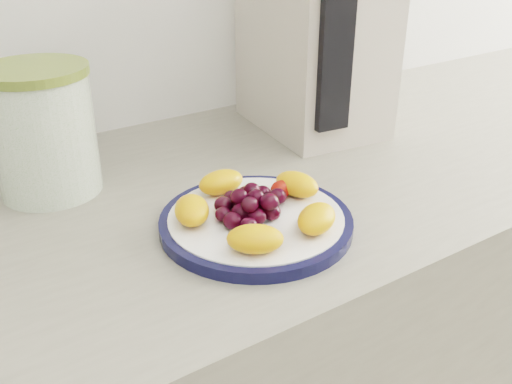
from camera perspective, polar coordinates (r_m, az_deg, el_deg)
plate_rim at (r=0.71m, az=-0.00°, el=-3.06°), size 0.24×0.24×0.01m
plate_face at (r=0.71m, az=-0.00°, el=-2.99°), size 0.22×0.22×0.02m
canister at (r=0.82m, az=-20.45°, el=5.33°), size 0.14×0.14×0.16m
canister_lid at (r=0.80m, az=-21.48°, el=11.21°), size 0.15×0.15×0.01m
appliance_body at (r=1.01m, az=5.84°, el=15.14°), size 0.21×0.27×0.31m
appliance_panel at (r=0.87m, az=7.92°, el=13.51°), size 0.06×0.02×0.23m
fruit_plate at (r=0.70m, az=0.01°, el=-1.21°), size 0.21×0.20×0.04m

